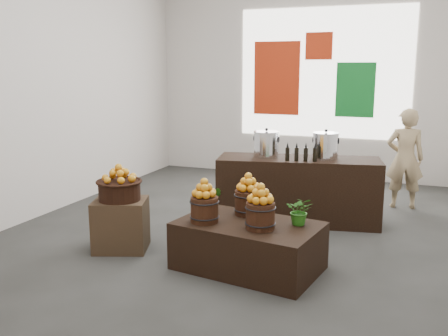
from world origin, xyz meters
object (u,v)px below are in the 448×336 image
at_px(display_table, 248,246).
at_px(counter, 298,190).
at_px(crate, 121,225).
at_px(wicker_basket, 119,191).
at_px(shopper, 405,159).
at_px(stock_pot_center, 325,147).
at_px(stock_pot_left, 266,145).

distance_m(display_table, counter, 1.84).
distance_m(crate, wicker_basket, 0.41).
bearing_deg(shopper, stock_pot_center, 41.29).
height_order(crate, wicker_basket, wicker_basket).
bearing_deg(wicker_basket, stock_pot_left, 54.11).
height_order(stock_pot_left, stock_pot_center, same).
xyz_separation_m(crate, stock_pot_left, (1.25, 1.73, 0.76)).
relative_size(display_table, counter, 0.67).
bearing_deg(stock_pot_center, stock_pot_left, -168.62).
xyz_separation_m(wicker_basket, counter, (1.69, 1.82, -0.26)).
bearing_deg(wicker_basket, shopper, 45.55).
xyz_separation_m(display_table, stock_pot_center, (0.46, 1.90, 0.81)).
bearing_deg(display_table, wicker_basket, -171.33).
xyz_separation_m(counter, stock_pot_left, (-0.44, -0.09, 0.62)).
xyz_separation_m(wicker_basket, display_table, (1.57, -0.01, -0.46)).
relative_size(counter, stock_pot_left, 6.47).
height_order(counter, stock_pot_center, stock_pot_center).
distance_m(display_table, shopper, 3.46).
relative_size(counter, shopper, 1.44).
xyz_separation_m(display_table, counter, (0.12, 1.83, 0.19)).
bearing_deg(crate, stock_pot_center, 42.88).
relative_size(wicker_basket, stock_pot_center, 1.42).
xyz_separation_m(display_table, stock_pot_left, (-0.32, 1.74, 0.81)).
relative_size(crate, display_table, 0.41).
xyz_separation_m(crate, stock_pot_center, (2.03, 1.89, 0.76)).
distance_m(wicker_basket, stock_pot_left, 2.16).
bearing_deg(display_table, stock_pot_center, 85.54).
distance_m(crate, stock_pot_center, 2.88).
distance_m(wicker_basket, counter, 2.50).
relative_size(crate, shopper, 0.40).
height_order(counter, shopper, shopper).
bearing_deg(crate, stock_pot_left, 54.11).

